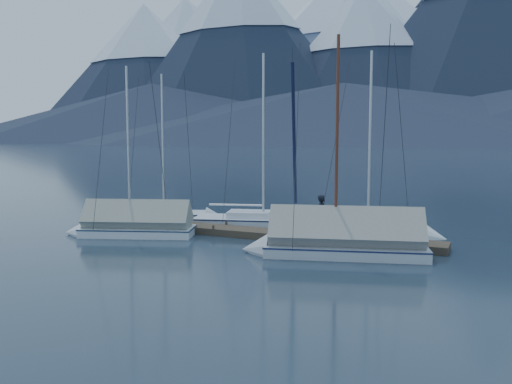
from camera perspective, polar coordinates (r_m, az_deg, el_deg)
ground at (r=24.92m, az=-1.90°, el=-5.48°), size 1000.00×1000.00×0.00m
mountain_range at (r=396.07m, az=23.72°, el=13.38°), size 877.00×584.00×150.50m
dock at (r=26.68m, az=0.00°, el=-4.47°), size 18.00×1.50×0.54m
mooring_posts at (r=26.84m, az=-0.98°, el=-3.88°), size 15.12×1.52×0.35m
sailboat_open_left at (r=32.19m, az=-8.79°, el=-2.62°), size 7.22×4.61×9.28m
sailboat_open_mid at (r=29.50m, az=1.81°, el=-3.31°), size 8.00×4.17×10.19m
sailboat_open_right at (r=27.64m, az=12.72°, el=-4.11°), size 7.73×3.35×9.94m
sailboat_covered_near at (r=22.79m, az=7.94°, el=-5.36°), size 8.01×4.26×9.96m
sailboat_covered_far at (r=27.60m, az=-13.35°, el=-3.57°), size 6.75×3.99×9.09m
person at (r=25.53m, az=6.99°, el=-2.37°), size 0.59×0.76×1.84m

